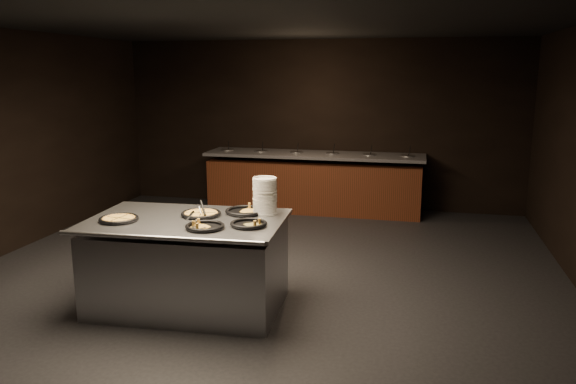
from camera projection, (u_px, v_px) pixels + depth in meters
The scene contains 11 objects.
room at pixel (253, 158), 6.00m from camera, with size 7.02×8.02×2.92m.
salad_bar at pixel (314, 186), 9.60m from camera, with size 3.70×0.83×1.18m.
serving_counter at pixel (188, 265), 5.66m from camera, with size 1.99×1.33×0.93m.
plate_stack at pixel (265, 196), 5.71m from camera, with size 0.24×0.24×0.37m, color silver.
pan_veggie_whole at pixel (119, 219), 5.48m from camera, with size 0.38×0.38×0.04m.
pan_cheese_whole at pixel (201, 214), 5.68m from camera, with size 0.40×0.40×0.04m.
pan_cheese_slices_a at pixel (245, 211), 5.79m from camera, with size 0.41×0.41×0.04m.
pan_cheese_slices_b at pixel (205, 226), 5.21m from camera, with size 0.37×0.37×0.04m.
pan_veggie_slices at pixel (249, 224), 5.30m from camera, with size 0.35×0.35×0.04m.
server_left at pixel (201, 209), 5.65m from camera, with size 0.24×0.26×0.16m.
server_right at pixel (192, 219), 5.25m from camera, with size 0.28×0.25×0.16m.
Camera 1 is at (1.74, -5.70, 2.35)m, focal length 35.00 mm.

